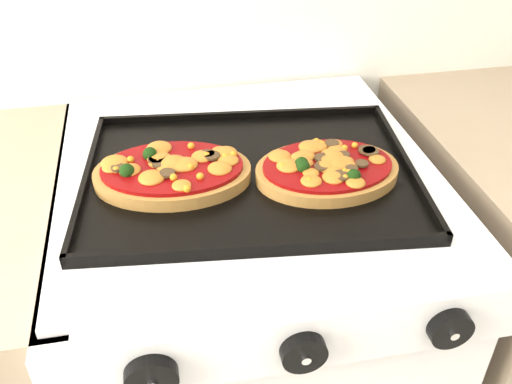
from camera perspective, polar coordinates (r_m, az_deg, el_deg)
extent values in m
cube|color=silver|center=(1.22, -0.72, -15.62)|extent=(0.60, 0.60, 0.91)
cube|color=silver|center=(0.71, 3.82, -14.60)|extent=(0.60, 0.02, 0.09)
cylinder|color=black|center=(0.69, -10.42, -17.78)|extent=(0.06, 0.02, 0.06)
cylinder|color=black|center=(0.70, 4.79, -15.72)|extent=(0.06, 0.02, 0.06)
cylinder|color=black|center=(0.76, 18.84, -12.82)|extent=(0.06, 0.02, 0.06)
cube|color=black|center=(0.87, -0.64, 1.98)|extent=(0.53, 0.42, 0.02)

